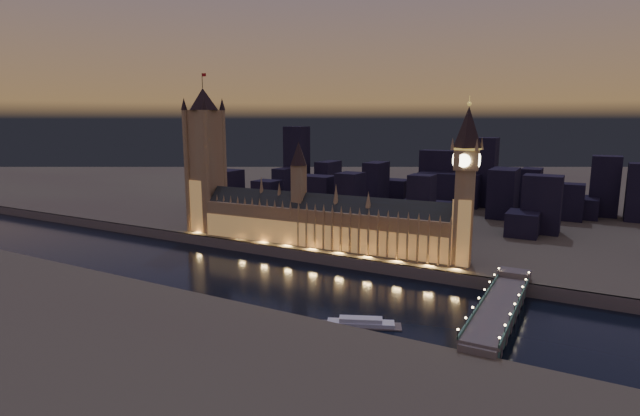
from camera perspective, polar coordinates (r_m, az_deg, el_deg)
The scene contains 9 objects.
ground_plane at distance 333.99m, azimuth -5.36°, elevation -7.82°, with size 2000.00×2000.00×0.00m, color black.
north_bank at distance 808.58m, azimuth 15.80°, elevation 2.74°, with size 2000.00×960.00×8.00m, color #493D36.
embankment_wall at distance 365.96m, azimuth -1.75°, elevation -5.52°, with size 2000.00×2.50×8.00m, color #565657.
palace_of_westminster at distance 377.37m, azimuth 0.05°, elevation -1.54°, with size 202.00×29.09×78.00m.
victoria_tower at distance 435.60m, azimuth -12.99°, elevation 6.06°, with size 31.68×31.68×132.01m.
elizabeth_tower at distance 333.63m, azimuth 16.33°, elevation 3.90°, with size 18.00×18.00×109.14m.
westminster_bridge at distance 278.58m, azimuth 19.89°, elevation -10.82°, with size 17.81×113.00×15.90m.
river_boat at distance 258.15m, azimuth 4.67°, elevation -12.98°, with size 41.16×24.86×4.50m.
city_backdrop at distance 535.42m, azimuth 12.88°, elevation 2.19°, with size 446.11×215.63×85.08m.
Camera 1 is at (179.60, -262.17, 102.78)m, focal length 28.00 mm.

